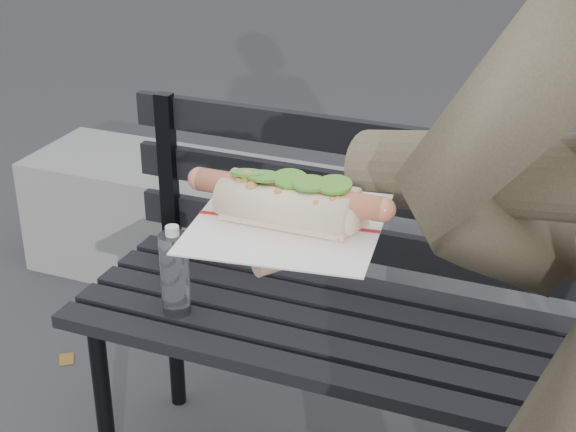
% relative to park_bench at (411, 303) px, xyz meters
% --- Properties ---
extents(park_bench, '(1.50, 0.44, 0.88)m').
position_rel_park_bench_xyz_m(park_bench, '(0.00, 0.00, 0.00)').
color(park_bench, black).
rests_on(park_bench, ground).
extents(concrete_block, '(1.20, 0.40, 0.40)m').
position_rel_park_bench_xyz_m(concrete_block, '(-0.92, 0.76, -0.32)').
color(concrete_block, slate).
rests_on(concrete_block, ground).
extents(held_hotdog, '(0.63, 0.32, 0.20)m').
position_rel_park_bench_xyz_m(held_hotdog, '(0.26, -0.79, 0.64)').
color(held_hotdog, '#44412D').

